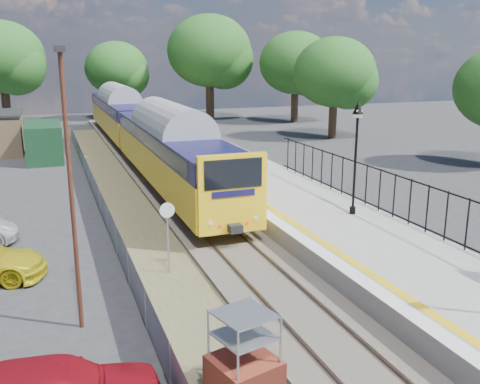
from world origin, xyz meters
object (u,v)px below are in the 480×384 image
train (139,126)px  speed_sign (168,227)px  brick_plinth (244,359)px  carpark_lamp (70,177)px  victorian_lamp_north (357,132)px

train → speed_sign: (-2.79, -21.80, -0.64)m
brick_plinth → carpark_lamp: size_ratio=0.28×
carpark_lamp → speed_sign: bearing=41.8°
brick_plinth → victorian_lamp_north: bearing=47.5°
brick_plinth → speed_sign: speed_sign is taller
carpark_lamp → brick_plinth: bearing=-56.1°
speed_sign → carpark_lamp: 4.82m
brick_plinth → train: bearing=84.5°
train → brick_plinth: bearing=-95.5°
train → carpark_lamp: (-5.85, -24.53, 1.89)m
carpark_lamp → train: bearing=76.6°
train → speed_sign: bearing=-97.3°
victorian_lamp_north → speed_sign: bearing=-169.2°
train → carpark_lamp: size_ratio=5.47×
speed_sign → victorian_lamp_north: bearing=11.4°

